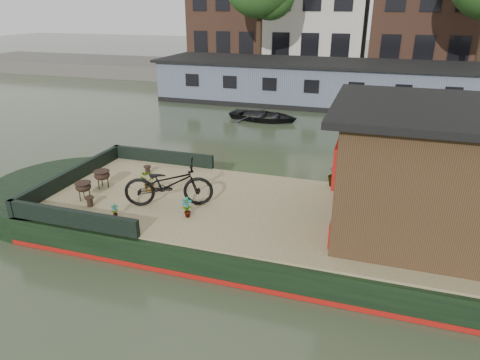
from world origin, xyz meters
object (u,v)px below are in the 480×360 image
(brazier_front, at_px, (84,191))
(brazier_rear, at_px, (102,179))
(dinghy, at_px, (264,113))
(potted_plant_a, at_px, (187,207))
(bicycle, at_px, (169,184))
(cabin, at_px, (440,172))

(brazier_front, height_order, brazier_rear, brazier_rear)
(dinghy, bearing_deg, brazier_rear, 179.92)
(potted_plant_a, relative_size, brazier_rear, 1.01)
(brazier_rear, relative_size, dinghy, 0.14)
(brazier_front, bearing_deg, dinghy, 82.90)
(brazier_front, bearing_deg, bicycle, 9.39)
(potted_plant_a, bearing_deg, brazier_rear, 162.66)
(cabin, bearing_deg, potted_plant_a, -169.38)
(cabin, xyz_separation_m, brazier_front, (-7.20, -0.79, -1.02))
(potted_plant_a, height_order, brazier_rear, potted_plant_a)
(brazier_front, distance_m, brazier_rear, 0.71)
(cabin, bearing_deg, brazier_rear, -179.33)
(potted_plant_a, relative_size, brazier_front, 1.05)
(cabin, height_order, potted_plant_a, cabin)
(bicycle, xyz_separation_m, potted_plant_a, (0.59, -0.41, -0.28))
(bicycle, relative_size, brazier_rear, 4.45)
(brazier_rear, bearing_deg, brazier_front, -89.69)
(cabin, height_order, bicycle, cabin)
(potted_plant_a, bearing_deg, dinghy, 96.43)
(cabin, height_order, brazier_front, cabin)
(cabin, xyz_separation_m, bicycle, (-5.26, -0.47, -0.73))
(potted_plant_a, xyz_separation_m, dinghy, (-1.21, 10.71, -0.55))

